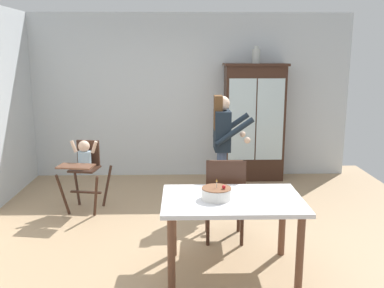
{
  "coord_description": "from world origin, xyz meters",
  "views": [
    {
      "loc": [
        -0.14,
        -4.47,
        2.06
      ],
      "look_at": [
        -0.01,
        0.7,
        0.95
      ],
      "focal_mm": 39.72,
      "sensor_mm": 36.0,
      "label": 1
    }
  ],
  "objects_px": {
    "china_cabinet": "(254,122)",
    "birthday_cake": "(217,193)",
    "dining_chair_far_side": "(225,194)",
    "dining_table": "(232,209)",
    "high_chair_with_toddler": "(84,163)",
    "ceramic_vase": "(256,56)",
    "adult_person": "(223,139)"
  },
  "relations": [
    {
      "from": "birthday_cake",
      "to": "ceramic_vase",
      "type": "bearing_deg",
      "value": 74.43
    },
    {
      "from": "ceramic_vase",
      "to": "adult_person",
      "type": "relative_size",
      "value": 0.18
    },
    {
      "from": "high_chair_with_toddler",
      "to": "dining_chair_far_side",
      "type": "xyz_separation_m",
      "value": [
        1.74,
        -1.03,
        -0.1
      ]
    },
    {
      "from": "china_cabinet",
      "to": "birthday_cake",
      "type": "height_order",
      "value": "china_cabinet"
    },
    {
      "from": "dining_table",
      "to": "high_chair_with_toddler",
      "type": "bearing_deg",
      "value": 136.24
    },
    {
      "from": "high_chair_with_toddler",
      "to": "birthday_cake",
      "type": "bearing_deg",
      "value": -37.33
    },
    {
      "from": "china_cabinet",
      "to": "dining_chair_far_side",
      "type": "height_order",
      "value": "china_cabinet"
    },
    {
      "from": "high_chair_with_toddler",
      "to": "ceramic_vase",
      "type": "bearing_deg",
      "value": 39.37
    },
    {
      "from": "dining_table",
      "to": "dining_chair_far_side",
      "type": "bearing_deg",
      "value": 90.08
    },
    {
      "from": "dining_chair_far_side",
      "to": "high_chair_with_toddler",
      "type": "bearing_deg",
      "value": -28.43
    },
    {
      "from": "adult_person",
      "to": "dining_table",
      "type": "bearing_deg",
      "value": 177.63
    },
    {
      "from": "china_cabinet",
      "to": "dining_chair_far_side",
      "type": "relative_size",
      "value": 1.98
    },
    {
      "from": "china_cabinet",
      "to": "adult_person",
      "type": "height_order",
      "value": "china_cabinet"
    },
    {
      "from": "high_chair_with_toddler",
      "to": "dining_chair_far_side",
      "type": "distance_m",
      "value": 2.03
    },
    {
      "from": "dining_chair_far_side",
      "to": "adult_person",
      "type": "bearing_deg",
      "value": -91.62
    },
    {
      "from": "china_cabinet",
      "to": "birthday_cake",
      "type": "xyz_separation_m",
      "value": [
        -0.86,
        -3.11,
        -0.16
      ]
    },
    {
      "from": "adult_person",
      "to": "birthday_cake",
      "type": "distance_m",
      "value": 1.7
    },
    {
      "from": "dining_table",
      "to": "birthday_cake",
      "type": "relative_size",
      "value": 4.67
    },
    {
      "from": "china_cabinet",
      "to": "birthday_cake",
      "type": "distance_m",
      "value": 3.23
    },
    {
      "from": "high_chair_with_toddler",
      "to": "adult_person",
      "type": "bearing_deg",
      "value": 8.93
    },
    {
      "from": "adult_person",
      "to": "dining_table",
      "type": "height_order",
      "value": "adult_person"
    },
    {
      "from": "ceramic_vase",
      "to": "birthday_cake",
      "type": "xyz_separation_m",
      "value": [
        -0.87,
        -3.12,
        -1.22
      ]
    },
    {
      "from": "china_cabinet",
      "to": "dining_table",
      "type": "relative_size",
      "value": 1.45
    },
    {
      "from": "ceramic_vase",
      "to": "birthday_cake",
      "type": "distance_m",
      "value": 3.46
    },
    {
      "from": "adult_person",
      "to": "birthday_cake",
      "type": "bearing_deg",
      "value": 172.6
    },
    {
      "from": "ceramic_vase",
      "to": "dining_table",
      "type": "relative_size",
      "value": 0.21
    },
    {
      "from": "dining_table",
      "to": "dining_chair_far_side",
      "type": "height_order",
      "value": "dining_chair_far_side"
    },
    {
      "from": "dining_chair_far_side",
      "to": "dining_table",
      "type": "bearing_deg",
      "value": 92.11
    },
    {
      "from": "high_chair_with_toddler",
      "to": "birthday_cake",
      "type": "distance_m",
      "value": 2.33
    },
    {
      "from": "ceramic_vase",
      "to": "dining_table",
      "type": "xyz_separation_m",
      "value": [
        -0.72,
        -3.1,
        -1.39
      ]
    },
    {
      "from": "birthday_cake",
      "to": "dining_chair_far_side",
      "type": "height_order",
      "value": "dining_chair_far_side"
    },
    {
      "from": "china_cabinet",
      "to": "dining_chair_far_side",
      "type": "bearing_deg",
      "value": -106.25
    }
  ]
}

